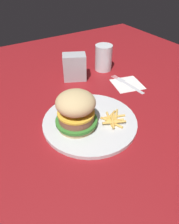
# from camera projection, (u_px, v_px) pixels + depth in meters

# --- Properties ---
(ground_plane) EXTENTS (1.60, 1.60, 0.00)m
(ground_plane) POSITION_uv_depth(u_px,v_px,m) (85.00, 125.00, 0.63)
(ground_plane) COLOR maroon
(plate) EXTENTS (0.29, 0.29, 0.01)m
(plate) POSITION_uv_depth(u_px,v_px,m) (90.00, 121.00, 0.64)
(plate) COLOR silver
(plate) RESTS_ON ground_plane
(sandwich) EXTENTS (0.12, 0.12, 0.11)m
(sandwich) POSITION_uv_depth(u_px,v_px,m) (75.00, 110.00, 0.58)
(sandwich) COLOR tan
(sandwich) RESTS_ON plate
(fries_pile) EXTENTS (0.09, 0.08, 0.01)m
(fries_pile) POSITION_uv_depth(u_px,v_px,m) (113.00, 119.00, 0.63)
(fries_pile) COLOR #E5B251
(fries_pile) RESTS_ON plate
(napkin) EXTENTS (0.13, 0.13, 0.00)m
(napkin) POSITION_uv_depth(u_px,v_px,m) (127.00, 84.00, 0.82)
(napkin) COLOR white
(napkin) RESTS_ON ground_plane
(fork) EXTENTS (0.03, 0.17, 0.00)m
(fork) POSITION_uv_depth(u_px,v_px,m) (127.00, 83.00, 0.82)
(fork) COLOR silver
(fork) RESTS_ON napkin
(drink_glass) EXTENTS (0.07, 0.07, 0.11)m
(drink_glass) POSITION_uv_depth(u_px,v_px,m) (103.00, 59.00, 0.90)
(drink_glass) COLOR silver
(drink_glass) RESTS_ON ground_plane
(napkin_dispenser) EXTENTS (0.11, 0.09, 0.10)m
(napkin_dispenser) POSITION_uv_depth(u_px,v_px,m) (75.00, 67.00, 0.83)
(napkin_dispenser) COLOR #B7BABF
(napkin_dispenser) RESTS_ON ground_plane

